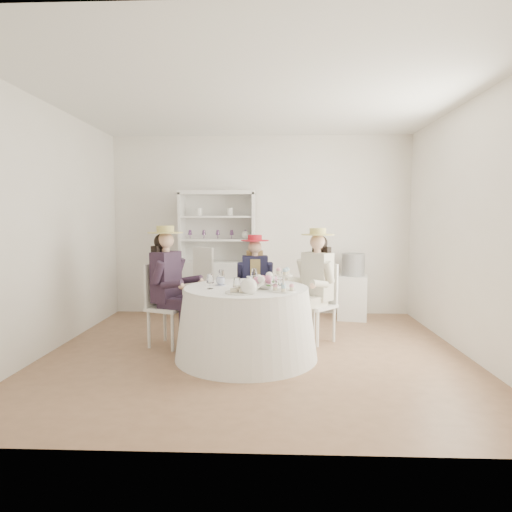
{
  "coord_description": "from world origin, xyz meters",
  "views": [
    {
      "loc": [
        0.18,
        -4.53,
        1.46
      ],
      "look_at": [
        0.0,
        0.1,
        1.05
      ],
      "focal_mm": 30.0,
      "sensor_mm": 36.0,
      "label": 1
    }
  ],
  "objects": [
    {
      "name": "ground",
      "position": [
        0.0,
        0.0,
        0.0
      ],
      "size": [
        4.5,
        4.5,
        0.0
      ],
      "primitive_type": "plane",
      "color": "brown",
      "rests_on": "ground"
    },
    {
      "name": "ceiling",
      "position": [
        0.0,
        0.0,
        2.7
      ],
      "size": [
        4.5,
        4.5,
        0.0
      ],
      "primitive_type": "plane",
      "rotation": [
        3.14,
        0.0,
        0.0
      ],
      "color": "white",
      "rests_on": "wall_back"
    },
    {
      "name": "wall_back",
      "position": [
        0.0,
        2.0,
        1.35
      ],
      "size": [
        4.5,
        0.0,
        4.5
      ],
      "primitive_type": "plane",
      "rotation": [
        1.57,
        0.0,
        0.0
      ],
      "color": "silver",
      "rests_on": "ground"
    },
    {
      "name": "wall_front",
      "position": [
        0.0,
        -2.0,
        1.35
      ],
      "size": [
        4.5,
        0.0,
        4.5
      ],
      "primitive_type": "plane",
      "rotation": [
        -1.57,
        0.0,
        0.0
      ],
      "color": "silver",
      "rests_on": "ground"
    },
    {
      "name": "wall_left",
      "position": [
        -2.25,
        0.0,
        1.35
      ],
      "size": [
        0.0,
        4.5,
        4.5
      ],
      "primitive_type": "plane",
      "rotation": [
        1.57,
        0.0,
        1.57
      ],
      "color": "silver",
      "rests_on": "ground"
    },
    {
      "name": "wall_right",
      "position": [
        2.25,
        0.0,
        1.35
      ],
      "size": [
        0.0,
        4.5,
        4.5
      ],
      "primitive_type": "plane",
      "rotation": [
        1.57,
        0.0,
        -1.57
      ],
      "color": "silver",
      "rests_on": "ground"
    },
    {
      "name": "tea_table",
      "position": [
        -0.09,
        -0.12,
        0.37
      ],
      "size": [
        1.49,
        1.49,
        0.74
      ],
      "rotation": [
        0.0,
        0.0,
        0.27
      ],
      "color": "white",
      "rests_on": "ground"
    },
    {
      "name": "hutch",
      "position": [
        -0.63,
        1.77,
        0.66
      ],
      "size": [
        1.15,
        0.55,
        1.86
      ],
      "rotation": [
        0.0,
        0.0,
        -0.13
      ],
      "color": "silver",
      "rests_on": "ground"
    },
    {
      "name": "side_table",
      "position": [
        1.35,
        1.64,
        0.32
      ],
      "size": [
        0.49,
        0.49,
        0.63
      ],
      "primitive_type": "cube",
      "rotation": [
        0.0,
        0.0,
        -0.22
      ],
      "color": "silver",
      "rests_on": "ground"
    },
    {
      "name": "hatbox",
      "position": [
        1.35,
        1.64,
        0.8
      ],
      "size": [
        0.41,
        0.41,
        0.32
      ],
      "primitive_type": "cylinder",
      "rotation": [
        0.0,
        0.0,
        -0.34
      ],
      "color": "black",
      "rests_on": "side_table"
    },
    {
      "name": "guest_left",
      "position": [
        -1.0,
        0.22,
        0.78
      ],
      "size": [
        0.57,
        0.52,
        1.38
      ],
      "rotation": [
        0.0,
        0.0,
        1.22
      ],
      "color": "silver",
      "rests_on": "ground"
    },
    {
      "name": "guest_mid",
      "position": [
        -0.04,
        0.85,
        0.71
      ],
      "size": [
        0.46,
        0.48,
        1.25
      ],
      "rotation": [
        0.0,
        0.0,
        0.09
      ],
      "color": "silver",
      "rests_on": "ground"
    },
    {
      "name": "guest_right",
      "position": [
        0.69,
        0.45,
        0.76
      ],
      "size": [
        0.57,
        0.57,
        1.35
      ],
      "rotation": [
        0.0,
        0.0,
        -0.78
      ],
      "color": "silver",
      "rests_on": "ground"
    },
    {
      "name": "spare_chair",
      "position": [
        -0.7,
        1.39,
        0.57
      ],
      "size": [
        0.62,
        0.62,
        1.06
      ],
      "rotation": [
        0.0,
        0.0,
        2.4
      ],
      "color": "silver",
      "rests_on": "ground"
    },
    {
      "name": "teacup_a",
      "position": [
        -0.37,
        -0.03,
        0.78
      ],
      "size": [
        0.13,
        0.13,
        0.08
      ],
      "primitive_type": "imported",
      "rotation": [
        0.0,
        0.0,
        0.41
      ],
      "color": "white",
      "rests_on": "tea_table"
    },
    {
      "name": "teacup_b",
      "position": [
        -0.07,
        0.17,
        0.78
      ],
      "size": [
        0.09,
        0.09,
        0.07
      ],
      "primitive_type": "imported",
      "rotation": [
        0.0,
        0.0,
        0.27
      ],
      "color": "white",
      "rests_on": "tea_table"
    },
    {
      "name": "teacup_c",
      "position": [
        0.16,
        0.01,
        0.78
      ],
      "size": [
        0.1,
        0.1,
        0.06
      ],
      "primitive_type": "imported",
      "rotation": [
        0.0,
        0.0,
        0.24
      ],
      "color": "white",
      "rests_on": "tea_table"
    },
    {
      "name": "flower_bowl",
      "position": [
        0.11,
        -0.22,
        0.77
      ],
      "size": [
        0.24,
        0.24,
        0.05
      ],
      "primitive_type": "imported",
      "rotation": [
        0.0,
        0.0,
        -0.11
      ],
      "color": "white",
      "rests_on": "tea_table"
    },
    {
      "name": "flower_arrangement",
      "position": [
        0.1,
        -0.23,
        0.84
      ],
      "size": [
        0.2,
        0.2,
        0.08
      ],
      "rotation": [
        0.0,
        0.0,
        -0.04
      ],
      "color": "#C96491",
      "rests_on": "tea_table"
    },
    {
      "name": "table_teapot",
      "position": [
        -0.04,
        -0.55,
        0.82
      ],
      "size": [
        0.23,
        0.16,
        0.17
      ],
      "rotation": [
        0.0,
        0.0,
        0.22
      ],
      "color": "white",
      "rests_on": "tea_table"
    },
    {
      "name": "sandwich_plate",
      "position": [
        -0.13,
        -0.49,
        0.76
      ],
      "size": [
        0.29,
        0.29,
        0.06
      ],
      "rotation": [
        0.0,
        0.0,
        -0.14
      ],
      "color": "white",
      "rests_on": "tea_table"
    },
    {
      "name": "cupcake_stand",
      "position": [
        0.29,
        -0.39,
        0.83
      ],
      "size": [
        0.24,
        0.24,
        0.23
      ],
      "rotation": [
        0.0,
        0.0,
        0.38
      ],
      "color": "white",
      "rests_on": "tea_table"
    },
    {
      "name": "stemware_set",
      "position": [
        -0.09,
        -0.12,
        0.82
      ],
      "size": [
        0.8,
        0.84,
        0.15
      ],
      "color": "white",
      "rests_on": "tea_table"
    }
  ]
}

